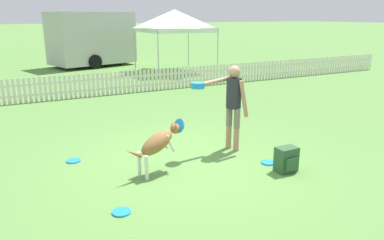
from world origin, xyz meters
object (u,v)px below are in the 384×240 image
object	(u,v)px
frisbee_midfield	(74,161)
equipment_trailer	(92,38)
frisbee_near_handler	(268,163)
frisbee_near_dog	(122,212)
canopy_tent_main	(175,21)
handler_person	(231,98)
leaping_dog	(159,142)
backpack_on_grass	(287,160)

from	to	relation	value
frisbee_midfield	equipment_trailer	bearing A→B (deg)	75.07
frisbee_near_handler	equipment_trailer	world-z (taller)	equipment_trailer
frisbee_near_dog	canopy_tent_main	world-z (taller)	canopy_tent_main
handler_person	equipment_trailer	distance (m)	13.68
leaping_dog	canopy_tent_main	bearing A→B (deg)	140.75
frisbee_near_handler	frisbee_near_dog	xyz separation A→B (m)	(-2.80, -0.46, 0.00)
handler_person	frisbee_near_handler	world-z (taller)	handler_person
leaping_dog	canopy_tent_main	world-z (taller)	canopy_tent_main
leaping_dog	equipment_trailer	world-z (taller)	equipment_trailer
leaping_dog	equipment_trailer	size ratio (longest dim) A/B	0.23
canopy_tent_main	leaping_dog	bearing A→B (deg)	-116.52
leaping_dog	frisbee_midfield	bearing A→B (deg)	-147.96
leaping_dog	backpack_on_grass	size ratio (longest dim) A/B	2.67
canopy_tent_main	equipment_trailer	world-z (taller)	canopy_tent_main
backpack_on_grass	equipment_trailer	distance (m)	15.02
handler_person	frisbee_midfield	bearing A→B (deg)	61.62
handler_person	backpack_on_grass	world-z (taller)	handler_person
frisbee_near_dog	frisbee_midfield	xyz separation A→B (m)	(-0.21, 2.14, 0.00)
handler_person	leaping_dog	xyz separation A→B (m)	(-1.63, -0.38, -0.49)
handler_person	canopy_tent_main	xyz separation A→B (m)	(3.55, 9.99, 1.24)
leaping_dog	frisbee_near_handler	bearing A→B (deg)	61.86
frisbee_near_handler	frisbee_near_dog	distance (m)	2.84
leaping_dog	frisbee_midfield	xyz separation A→B (m)	(-1.16, 1.17, -0.52)
frisbee_near_dog	frisbee_midfield	bearing A→B (deg)	95.53
frisbee_near_handler	frisbee_near_dog	world-z (taller)	same
frisbee_near_handler	canopy_tent_main	xyz separation A→B (m)	(3.32, 10.89, 2.25)
backpack_on_grass	frisbee_near_handler	bearing A→B (deg)	95.14
canopy_tent_main	equipment_trailer	distance (m)	4.76
frisbee_midfield	canopy_tent_main	size ratio (longest dim) A/B	0.09
handler_person	frisbee_midfield	distance (m)	3.07
frisbee_near_handler	frisbee_midfield	xyz separation A→B (m)	(-3.01, 1.68, 0.00)
handler_person	frisbee_near_dog	size ratio (longest dim) A/B	6.56
canopy_tent_main	equipment_trailer	xyz separation A→B (m)	(-2.90, 3.67, -0.87)
canopy_tent_main	frisbee_near_handler	bearing A→B (deg)	-106.98
frisbee_near_handler	frisbee_midfield	world-z (taller)	same
handler_person	frisbee_near_dog	world-z (taller)	handler_person
equipment_trailer	handler_person	bearing A→B (deg)	-108.61
frisbee_near_handler	equipment_trailer	xyz separation A→B (m)	(0.43, 14.56, 1.38)
handler_person	leaping_dog	world-z (taller)	handler_person
frisbee_near_handler	frisbee_midfield	bearing A→B (deg)	150.87
backpack_on_grass	leaping_dog	bearing A→B (deg)	153.94
frisbee_midfield	frisbee_near_handler	bearing A→B (deg)	-29.13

